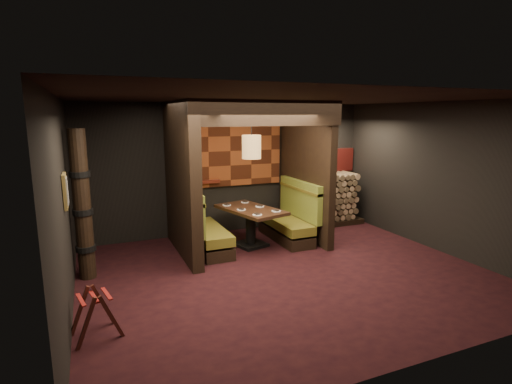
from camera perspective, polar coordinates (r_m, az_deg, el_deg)
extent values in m
cube|color=black|center=(6.82, 4.35, -11.56)|extent=(6.50, 5.50, 0.02)
cube|color=black|center=(6.31, 4.74, 13.30)|extent=(6.50, 5.50, 0.02)
cube|color=black|center=(8.92, -3.67, 3.38)|extent=(6.50, 0.02, 2.85)
cube|color=black|center=(4.23, 22.11, -6.00)|extent=(6.50, 0.02, 2.85)
cube|color=black|center=(5.72, -25.88, -2.00)|extent=(0.02, 5.50, 2.85)
cube|color=black|center=(8.41, 24.67, 1.94)|extent=(0.02, 5.50, 2.85)
cube|color=black|center=(7.50, -10.61, 1.77)|extent=(0.20, 2.20, 2.85)
cube|color=black|center=(8.50, 7.04, 2.94)|extent=(0.15, 2.10, 2.85)
cube|color=black|center=(6.92, 1.78, 11.21)|extent=(2.85, 0.18, 0.44)
cube|color=brown|center=(8.82, -3.74, 5.88)|extent=(2.40, 0.06, 1.55)
cube|color=brown|center=(7.64, -10.12, 5.17)|extent=(0.04, 1.85, 1.45)
cube|color=#5D1E13|center=(8.67, -7.15, 1.46)|extent=(0.60, 0.12, 0.07)
cube|color=black|center=(7.93, -6.75, -7.42)|extent=(0.55, 1.60, 0.22)
cube|color=brown|center=(7.85, -6.79, -5.68)|extent=(0.55, 1.60, 0.18)
cube|color=olive|center=(7.67, -9.26, -3.14)|extent=(0.12, 1.60, 0.78)
cube|color=brown|center=(7.59, -9.34, -0.57)|extent=(0.15, 1.60, 0.06)
cube|color=black|center=(8.52, 4.22, -6.05)|extent=(0.55, 1.60, 0.22)
cube|color=brown|center=(8.45, 4.24, -4.43)|extent=(0.55, 1.60, 0.18)
cube|color=olive|center=(8.51, 6.29, -1.65)|extent=(0.12, 1.60, 0.78)
cube|color=brown|center=(8.44, 6.34, 0.67)|extent=(0.15, 1.60, 0.06)
cube|color=black|center=(8.12, -0.75, -7.48)|extent=(0.67, 0.67, 0.06)
cylinder|color=black|center=(8.02, -0.76, -5.25)|extent=(0.20, 0.20, 0.72)
cube|color=#3A2215|center=(7.92, -0.77, -2.55)|extent=(1.15, 1.63, 0.06)
cylinder|color=white|center=(7.39, 0.17, -3.26)|extent=(0.18, 0.18, 0.01)
cube|color=black|center=(7.39, 0.17, -3.14)|extent=(0.10, 0.12, 0.02)
cylinder|color=white|center=(7.68, 2.89, -2.73)|extent=(0.18, 0.18, 0.01)
cube|color=black|center=(7.67, 2.89, -2.62)|extent=(0.10, 0.12, 0.02)
cylinder|color=white|center=(7.78, -2.12, -2.54)|extent=(0.18, 0.18, 0.01)
cube|color=black|center=(7.78, -2.13, -2.42)|extent=(0.10, 0.12, 0.02)
cylinder|color=white|center=(8.05, 0.54, -2.07)|extent=(0.18, 0.18, 0.01)
cube|color=black|center=(8.05, 0.54, -1.95)|extent=(0.10, 0.12, 0.02)
cylinder|color=white|center=(8.19, -4.20, -1.88)|extent=(0.18, 0.18, 0.01)
cube|color=black|center=(8.18, -4.20, -1.77)|extent=(0.10, 0.12, 0.02)
cylinder|color=white|center=(8.44, -1.59, -1.46)|extent=(0.18, 0.18, 0.01)
cube|color=black|center=(8.44, -1.59, -1.35)|extent=(0.10, 0.12, 0.02)
cylinder|color=#A47B44|center=(7.68, -0.65, 6.46)|extent=(0.37, 0.37, 0.45)
sphere|color=#FFC672|center=(7.68, -0.65, 6.46)|extent=(0.18, 0.18, 0.18)
cylinder|color=black|center=(7.66, -0.66, 10.49)|extent=(0.02, 0.02, 0.63)
cube|color=olive|center=(5.78, -25.60, 0.12)|extent=(0.04, 0.36, 0.46)
cube|color=#3F3F3F|center=(5.78, -25.36, 0.14)|extent=(0.01, 0.27, 0.36)
cube|color=#491D15|center=(5.12, -23.12, -17.06)|extent=(0.28, 0.10, 0.62)
cube|color=#491D15|center=(5.17, -19.87, -16.52)|extent=(0.28, 0.10, 0.62)
cube|color=#491D15|center=(5.44, -23.94, -15.41)|extent=(0.28, 0.10, 0.62)
cube|color=#491D15|center=(5.48, -20.88, -14.93)|extent=(0.28, 0.10, 0.62)
cube|color=maroon|center=(5.18, -23.74, -13.93)|extent=(0.12, 0.38, 0.01)
cube|color=maroon|center=(5.20, -22.14, -13.69)|extent=(0.12, 0.38, 0.01)
cube|color=maroon|center=(5.23, -20.56, -13.44)|extent=(0.12, 0.38, 0.01)
cylinder|color=black|center=(6.83, -23.56, -1.78)|extent=(0.26, 0.26, 2.40)
cylinder|color=black|center=(7.01, -23.13, -7.37)|extent=(0.31, 0.31, 0.09)
cylinder|color=black|center=(6.85, -23.50, -2.60)|extent=(0.31, 0.31, 0.09)
cylinder|color=black|center=(6.75, -23.89, 2.36)|extent=(0.31, 0.31, 0.09)
cube|color=black|center=(9.82, 9.96, -4.18)|extent=(1.73, 0.70, 0.12)
cube|color=brown|center=(9.68, 10.08, -0.68)|extent=(1.73, 0.70, 1.10)
cube|color=maroon|center=(9.83, 9.20, 4.43)|extent=(1.83, 0.10, 0.56)
cube|color=black|center=(8.77, 6.71, 3.20)|extent=(0.08, 0.08, 2.85)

